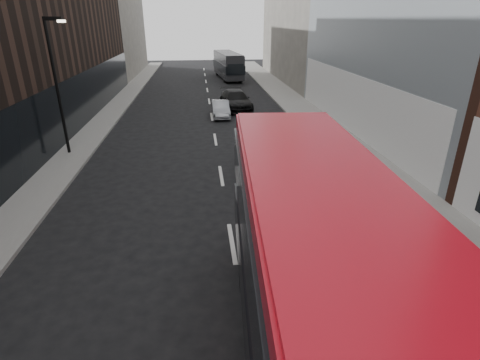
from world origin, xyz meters
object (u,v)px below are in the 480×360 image
object	(u,v)px
red_bus	(326,306)
car_b	(221,109)
car_c	(236,100)
grey_bus	(228,65)
street_lamp	(57,79)
car_a	(261,159)

from	to	relation	value
red_bus	car_b	world-z (taller)	red_bus
car_c	red_bus	bearing A→B (deg)	-98.10
grey_bus	street_lamp	bearing A→B (deg)	-117.38
red_bus	car_c	xyz separation A→B (m)	(1.08, 26.61, -1.80)
street_lamp	car_c	distance (m)	15.18
car_b	car_c	world-z (taller)	car_c
car_a	grey_bus	bearing A→B (deg)	91.11
car_a	car_c	size ratio (longest dim) A/B	0.86
street_lamp	car_a	world-z (taller)	street_lamp
car_b	car_c	size ratio (longest dim) A/B	0.70
car_a	car_b	xyz separation A→B (m)	(-1.27, 11.98, -0.16)
car_c	street_lamp	bearing A→B (deg)	-140.29
car_a	car_b	bearing A→B (deg)	98.78
grey_bus	car_b	distance (m)	20.27
street_lamp	red_bus	size ratio (longest dim) A/B	0.60
street_lamp	car_b	world-z (taller)	street_lamp
street_lamp	car_c	bearing A→B (deg)	45.49
red_bus	car_c	size ratio (longest dim) A/B	2.20
red_bus	grey_bus	world-z (taller)	red_bus
car_a	car_b	world-z (taller)	car_a
red_bus	car_b	distance (m)	24.14
grey_bus	car_a	distance (m)	32.12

